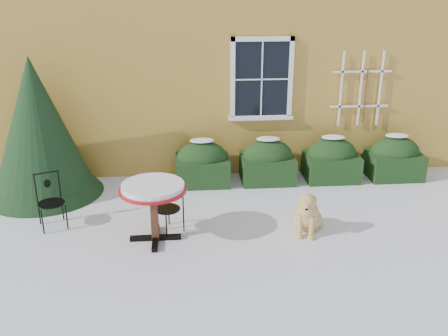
{
  "coord_description": "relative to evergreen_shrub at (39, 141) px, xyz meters",
  "views": [
    {
      "loc": [
        -0.63,
        -6.64,
        3.87
      ],
      "look_at": [
        0.0,
        1.0,
        0.9
      ],
      "focal_mm": 40.0,
      "sensor_mm": 36.0,
      "label": 1
    }
  ],
  "objects": [
    {
      "name": "ground",
      "position": [
        3.28,
        -2.28,
        -1.04
      ],
      "size": [
        80.0,
        80.0,
        0.0
      ],
      "primitive_type": "plane",
      "color": "white",
      "rests_on": "ground"
    },
    {
      "name": "patio_chair_near",
      "position": [
        2.36,
        -1.76,
        -0.61
      ],
      "size": [
        0.54,
        0.54,
        0.87
      ],
      "rotation": [
        0.0,
        0.0,
        3.88
      ],
      "color": "black",
      "rests_on": "ground"
    },
    {
      "name": "dog",
      "position": [
        4.56,
        -1.92,
        -0.73
      ],
      "size": [
        0.62,
        0.82,
        0.76
      ],
      "rotation": [
        0.0,
        0.0,
        -0.3
      ],
      "color": "#DDB563",
      "rests_on": "ground"
    },
    {
      "name": "house",
      "position": [
        3.28,
        4.72,
        2.17
      ],
      "size": [
        12.4,
        8.4,
        6.4
      ],
      "color": "gold",
      "rests_on": "ground"
    },
    {
      "name": "evergreen_shrub",
      "position": [
        0.0,
        0.0,
        0.0
      ],
      "size": [
        2.14,
        2.14,
        2.59
      ],
      "rotation": [
        0.0,
        0.0,
        -0.3
      ],
      "color": "black",
      "rests_on": "ground"
    },
    {
      "name": "bistro_table",
      "position": [
        2.15,
        -1.98,
        -0.25
      ],
      "size": [
        1.02,
        1.02,
        0.95
      ],
      "rotation": [
        0.0,
        0.0,
        -0.28
      ],
      "color": "black",
      "rests_on": "ground"
    },
    {
      "name": "patio_chair_far",
      "position": [
        0.45,
        -1.36,
        -0.59
      ],
      "size": [
        0.52,
        0.52,
        0.9
      ],
      "rotation": [
        0.0,
        0.0,
        0.39
      ],
      "color": "black",
      "rests_on": "ground"
    },
    {
      "name": "hedge_row",
      "position": [
        4.93,
        0.27,
        -0.64
      ],
      "size": [
        4.95,
        0.8,
        0.91
      ],
      "color": "black",
      "rests_on": "ground"
    }
  ]
}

